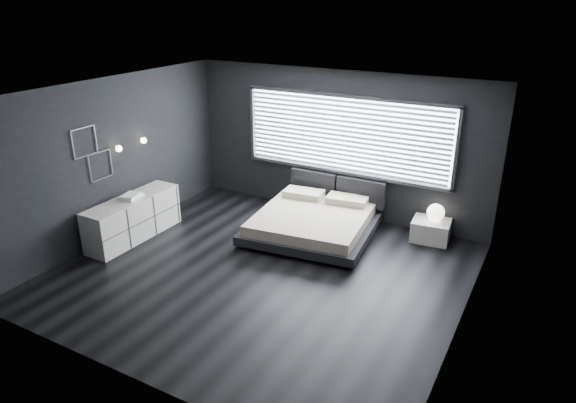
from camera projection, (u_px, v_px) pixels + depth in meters
The scene contains 12 objects.
room at pixel (260, 189), 7.54m from camera, with size 6.04×6.00×2.80m.
window at pixel (345, 136), 9.56m from camera, with size 4.14×0.09×1.52m.
headboard at pixel (337, 188), 9.95m from camera, with size 1.96×0.16×0.52m.
sconce_near at pixel (119, 149), 8.80m from camera, with size 0.18×0.11×0.11m.
sconce_far at pixel (143, 140), 9.28m from camera, with size 0.18×0.11×0.11m.
wall_art_upper at pixel (85, 142), 8.26m from camera, with size 0.01×0.48×0.48m.
wall_art_lower at pixel (101, 166), 8.64m from camera, with size 0.01×0.48×0.48m.
bed at pixel (312, 222), 9.22m from camera, with size 2.34×2.26×0.55m.
nightstand at pixel (431, 230), 9.06m from camera, with size 0.64×0.54×0.37m, color silver.
orb_lamp at pixel (436, 212), 8.94m from camera, with size 0.30×0.30×0.30m, color white.
dresser at pixel (133, 218), 9.09m from camera, with size 0.54×1.88×0.75m.
book_stack at pixel (131, 196), 8.94m from camera, with size 0.33×0.41×0.08m.
Camera 1 is at (3.77, -5.98, 4.08)m, focal length 32.00 mm.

